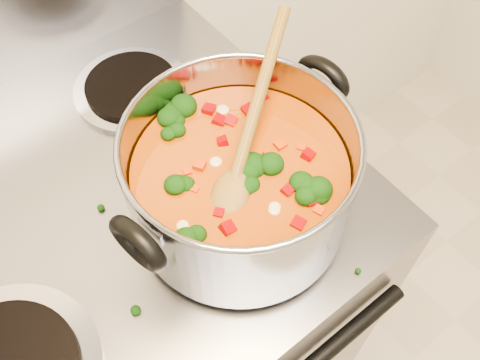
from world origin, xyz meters
The scene contains 4 objects.
electric_range centered at (-0.03, 1.16, 0.47)m, with size 0.75×0.68×1.08m.
stockpot centered at (0.14, 1.01, 1.01)m, with size 0.35×0.28×0.17m.
wooden_spoon centered at (0.15, 1.02, 1.06)m, with size 0.25×0.19×0.11m.
cooktop_crumbs centered at (0.05, 1.05, 0.92)m, with size 0.22×0.34×0.01m.
Camera 1 is at (-0.09, 0.72, 1.56)m, focal length 40.00 mm.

